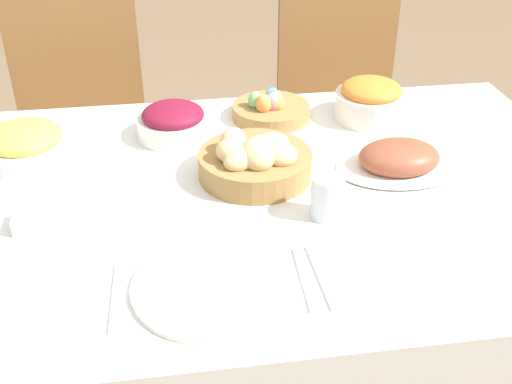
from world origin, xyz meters
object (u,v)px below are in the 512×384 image
at_px(chair_far_left, 85,142).
at_px(drinking_cup, 327,197).
at_px(pineapple_bowl, 25,144).
at_px(dinner_plate, 211,286).
at_px(carrot_bowl, 370,100).
at_px(spoon, 320,277).
at_px(ham_platter, 399,160).
at_px(fork, 115,297).
at_px(butter_dish, 42,219).
at_px(bread_basket, 255,160).
at_px(chair_far_right, 343,125).
at_px(egg_basket, 271,109).
at_px(beet_salad_bowl, 173,122).
at_px(knife, 303,278).

height_order(chair_far_left, drinking_cup, chair_far_left).
distance_m(pineapple_bowl, dinner_plate, 0.64).
relative_size(carrot_bowl, spoon, 1.03).
distance_m(ham_platter, spoon, 0.43).
relative_size(fork, butter_dish, 1.66).
bearing_deg(drinking_cup, spoon, -106.76).
distance_m(carrot_bowl, fork, 0.88).
distance_m(ham_platter, fork, 0.71).
bearing_deg(drinking_cup, bread_basket, 124.86).
relative_size(chair_far_left, fork, 5.49).
relative_size(chair_far_right, egg_basket, 4.82).
bearing_deg(beet_salad_bowl, dinner_plate, -86.34).
bearing_deg(beet_salad_bowl, chair_far_left, 119.07).
distance_m(knife, butter_dish, 0.52).
distance_m(pineapple_bowl, beet_salad_bowl, 0.35).
xyz_separation_m(pineapple_bowl, knife, (0.54, -0.52, -0.04)).
height_order(carrot_bowl, knife, carrot_bowl).
bearing_deg(spoon, carrot_bowl, 64.15).
relative_size(carrot_bowl, drinking_cup, 2.05).
distance_m(fork, spoon, 0.35).
height_order(chair_far_left, carrot_bowl, chair_far_left).
bearing_deg(ham_platter, drinking_cup, -142.20).
relative_size(ham_platter, pineapple_bowl, 1.39).
bearing_deg(dinner_plate, beet_salad_bowl, 93.66).
bearing_deg(bread_basket, egg_basket, 73.96).
height_order(carrot_bowl, butter_dish, carrot_bowl).
height_order(bread_basket, beet_salad_bowl, bread_basket).
distance_m(carrot_bowl, spoon, 0.68).
distance_m(chair_far_left, ham_platter, 1.13).
relative_size(dinner_plate, spoon, 1.54).
bearing_deg(dinner_plate, fork, 180.00).
bearing_deg(bread_basket, chair_far_right, 60.79).
relative_size(egg_basket, pineapple_bowl, 0.99).
bearing_deg(spoon, chair_far_left, 113.44).
xyz_separation_m(pineapple_bowl, dinner_plate, (0.38, -0.52, -0.03)).
bearing_deg(chair_far_left, ham_platter, -47.37).
relative_size(bread_basket, dinner_plate, 0.91).
bearing_deg(spoon, dinner_plate, 178.35).
relative_size(carrot_bowl, fork, 1.03).
xyz_separation_m(egg_basket, drinking_cup, (0.03, -0.47, 0.02)).
height_order(pineapple_bowl, dinner_plate, pineapple_bowl).
xyz_separation_m(bread_basket, ham_platter, (0.32, -0.01, -0.02)).
height_order(chair_far_right, pineapple_bowl, chair_far_right).
bearing_deg(fork, pineapple_bowl, 114.23).
distance_m(spoon, drinking_cup, 0.20).
bearing_deg(ham_platter, chair_far_right, 82.58).
xyz_separation_m(pineapple_bowl, spoon, (0.57, -0.52, -0.04)).
xyz_separation_m(egg_basket, fork, (-0.38, -0.65, -0.02)).
bearing_deg(chair_far_left, pineapple_bowl, -97.51).
relative_size(chair_far_right, fork, 5.49).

